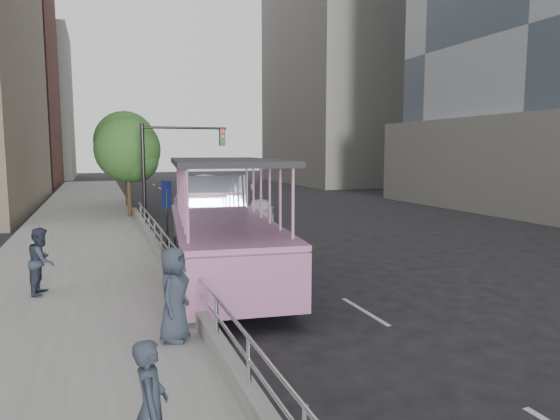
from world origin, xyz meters
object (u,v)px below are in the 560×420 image
at_px(pedestrian_far, 174,294).
at_px(street_tree_near, 130,152).
at_px(parking_sign, 167,212).
at_px(duck_boat, 219,231).
at_px(pedestrian_mid, 42,261).
at_px(car, 260,210).
at_px(street_tree_far, 127,144).
at_px(traffic_signal, 168,159).
at_px(pedestrian_near, 151,408).

xyz_separation_m(pedestrian_far, street_tree_near, (0.42, 18.98, 2.62)).
xyz_separation_m(pedestrian_far, parking_sign, (0.92, 8.01, 0.59)).
relative_size(pedestrian_far, parking_sign, 0.63).
bearing_deg(pedestrian_far, parking_sign, 22.64).
relative_size(duck_boat, pedestrian_mid, 6.65).
distance_m(duck_boat, car, 11.89).
xyz_separation_m(parking_sign, street_tree_near, (-0.50, 10.98, 2.02)).
bearing_deg(street_tree_far, duck_boat, -84.98).
relative_size(duck_boat, street_tree_near, 1.97).
distance_m(pedestrian_mid, street_tree_far, 21.16).
relative_size(pedestrian_mid, pedestrian_far, 0.94).
bearing_deg(pedestrian_mid, pedestrian_far, -138.06).
xyz_separation_m(car, pedestrian_mid, (-9.81, -12.54, 0.53)).
bearing_deg(duck_boat, street_tree_near, 98.19).
xyz_separation_m(parking_sign, traffic_signal, (1.10, 7.55, 1.70)).
bearing_deg(street_tree_far, street_tree_near, -91.91).
bearing_deg(pedestrian_far, pedestrian_mid, 60.98).
distance_m(pedestrian_far, traffic_signal, 15.85).
height_order(car, street_tree_far, street_tree_far).
height_order(traffic_signal, street_tree_near, street_tree_near).
bearing_deg(street_tree_near, traffic_signal, -65.02).
height_order(pedestrian_near, pedestrian_mid, pedestrian_mid).
height_order(car, traffic_signal, traffic_signal).
bearing_deg(car, traffic_signal, -147.53).
bearing_deg(car, pedestrian_near, -92.82).
bearing_deg(street_tree_far, car, -51.26).
bearing_deg(parking_sign, traffic_signal, 81.73).
bearing_deg(street_tree_far, pedestrian_near, -92.85).
bearing_deg(traffic_signal, parking_sign, -98.27).
distance_m(pedestrian_mid, parking_sign, 5.19).
distance_m(car, traffic_signal, 6.02).
bearing_deg(street_tree_near, pedestrian_far, -91.27).
bearing_deg(street_tree_near, pedestrian_near, -93.09).
xyz_separation_m(pedestrian_near, pedestrian_mid, (-1.86, 8.26, 0.06)).
relative_size(traffic_signal, street_tree_far, 0.81).
distance_m(pedestrian_mid, pedestrian_far, 5.09).
bearing_deg(pedestrian_near, street_tree_near, 4.84).
relative_size(pedestrian_near, street_tree_far, 0.24).
bearing_deg(street_tree_far, parking_sign, -88.99).
height_order(duck_boat, traffic_signal, traffic_signal).
relative_size(street_tree_near, street_tree_far, 0.89).
distance_m(pedestrian_far, parking_sign, 8.08).
relative_size(duck_boat, traffic_signal, 2.16).
distance_m(car, parking_sign, 10.89).
xyz_separation_m(pedestrian_near, street_tree_near, (1.24, 22.92, 2.73)).
bearing_deg(duck_boat, traffic_signal, 91.60).
bearing_deg(duck_boat, pedestrian_near, -107.27).
distance_m(duck_boat, pedestrian_far, 6.46).
bearing_deg(pedestrian_mid, pedestrian_near, -157.12).
distance_m(duck_boat, traffic_signal, 9.76).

